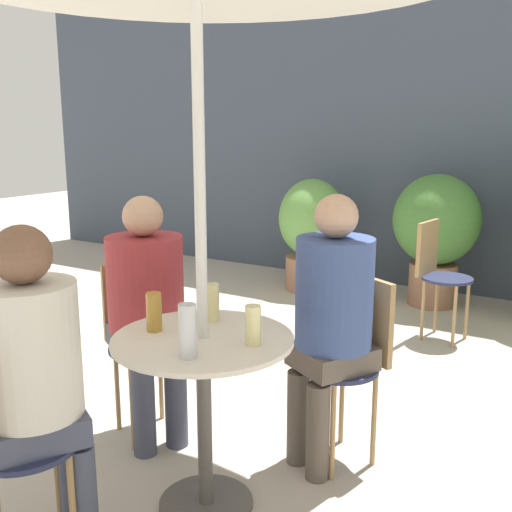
% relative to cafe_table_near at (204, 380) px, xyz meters
% --- Properties ---
extents(ground_plane, '(20.00, 20.00, 0.00)m').
position_rel_cafe_table_near_xyz_m(ground_plane, '(-0.12, 0.08, -0.56)').
color(ground_plane, '#B2A899').
extents(storefront_wall, '(10.00, 0.06, 3.00)m').
position_rel_cafe_table_near_xyz_m(storefront_wall, '(-0.12, 3.87, 0.94)').
color(storefront_wall, '#3D4756').
rests_on(storefront_wall, ground_plane).
extents(cafe_table_near, '(0.72, 0.72, 0.74)m').
position_rel_cafe_table_near_xyz_m(cafe_table_near, '(0.00, 0.00, 0.00)').
color(cafe_table_near, '#514C47').
rests_on(cafe_table_near, ground_plane).
extents(bistro_chair_0, '(0.40, 0.41, 0.87)m').
position_rel_cafe_table_near_xyz_m(bistro_chair_0, '(0.36, 0.67, -0.02)').
color(bistro_chair_0, '#232847').
rests_on(bistro_chair_0, ground_plane).
extents(bistro_chair_1, '(0.41, 0.40, 0.87)m').
position_rel_cafe_table_near_xyz_m(bistro_chair_1, '(-0.67, 0.36, -0.02)').
color(bistro_chair_1, '#232847').
rests_on(bistro_chair_1, ground_plane).
extents(bistro_chair_3, '(0.38, 0.36, 0.87)m').
position_rel_cafe_table_near_xyz_m(bistro_chair_3, '(0.25, 2.52, -0.02)').
color(bistro_chair_3, '#232847').
rests_on(bistro_chair_3, ground_plane).
extents(bistro_chair_4, '(0.36, 0.36, 0.87)m').
position_rel_cafe_table_near_xyz_m(bistro_chair_4, '(-2.08, 0.63, -0.02)').
color(bistro_chair_4, '#232847').
rests_on(bistro_chair_4, ground_plane).
extents(seated_person_0, '(0.41, 0.43, 1.26)m').
position_rel_cafe_table_near_xyz_m(seated_person_0, '(0.30, 0.55, 0.19)').
color(seated_person_0, brown).
rests_on(seated_person_0, ground_plane).
extents(seated_person_1, '(0.45, 0.44, 1.23)m').
position_rel_cafe_table_near_xyz_m(seated_person_1, '(-0.55, 0.30, 0.17)').
color(seated_person_1, '#42475B').
rests_on(seated_person_1, ground_plane).
extents(seated_person_2, '(0.40, 0.41, 1.23)m').
position_rel_cafe_table_near_xyz_m(seated_person_2, '(-0.30, -0.55, 0.18)').
color(seated_person_2, '#42475B').
rests_on(seated_person_2, ground_plane).
extents(beer_glass_0, '(0.06, 0.06, 0.15)m').
position_rel_cafe_table_near_xyz_m(beer_glass_0, '(0.21, 0.03, 0.26)').
color(beer_glass_0, beige).
rests_on(beer_glass_0, cafe_table_near).
extents(beer_glass_1, '(0.07, 0.07, 0.16)m').
position_rel_cafe_table_near_xyz_m(beer_glass_1, '(-0.09, 0.19, 0.26)').
color(beer_glass_1, beige).
rests_on(beer_glass_1, cafe_table_near).
extents(beer_glass_2, '(0.06, 0.06, 0.16)m').
position_rel_cafe_table_near_xyz_m(beer_glass_2, '(-0.21, -0.04, 0.26)').
color(beer_glass_2, '#B28433').
rests_on(beer_glass_2, cafe_table_near).
extents(beer_glass_3, '(0.06, 0.06, 0.20)m').
position_rel_cafe_table_near_xyz_m(beer_glass_3, '(0.08, -0.20, 0.28)').
color(beer_glass_3, silver).
rests_on(beer_glass_3, cafe_table_near).
extents(potted_plant_0, '(0.63, 0.63, 1.06)m').
position_rel_cafe_table_near_xyz_m(potted_plant_0, '(-1.13, 3.26, 0.02)').
color(potted_plant_0, '#93664C').
rests_on(potted_plant_0, ground_plane).
extents(potted_plant_1, '(0.74, 0.74, 1.15)m').
position_rel_cafe_table_near_xyz_m(potted_plant_1, '(0.01, 3.35, 0.13)').
color(potted_plant_1, '#93664C').
rests_on(potted_plant_1, ground_plane).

